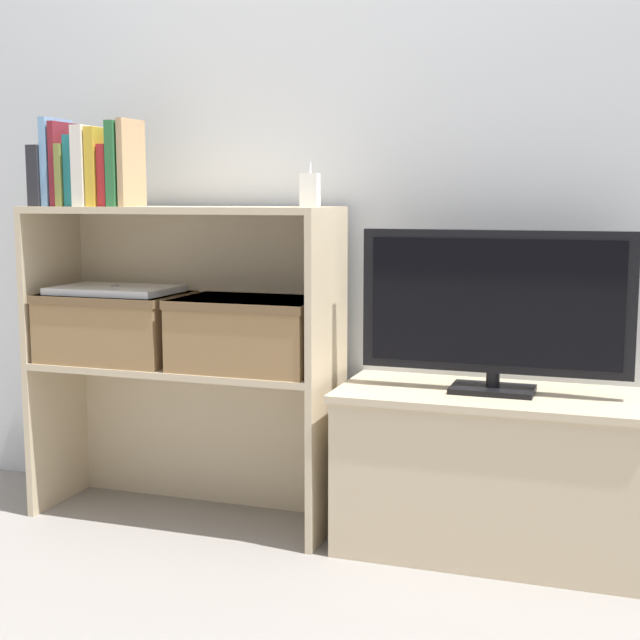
{
  "coord_description": "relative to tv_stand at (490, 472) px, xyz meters",
  "views": [
    {
      "loc": [
        0.8,
        -2.18,
        0.96
      ],
      "look_at": [
        0.0,
        0.16,
        0.62
      ],
      "focal_mm": 50.0,
      "sensor_mm": 36.0,
      "label": 1
    }
  ],
  "objects": [
    {
      "name": "book_teal",
      "position": [
        -1.21,
        -0.08,
        0.82
      ],
      "size": [
        0.03,
        0.13,
        0.2
      ],
      "color": "#1E7075",
      "rests_on": "bookshelf_upper_tier"
    },
    {
      "name": "bookshelf_lower_tier",
      "position": [
        -0.91,
        0.04,
        0.08
      ],
      "size": [
        0.92,
        0.32,
        0.47
      ],
      "color": "#CCB793",
      "rests_on": "ground_plane"
    },
    {
      "name": "book_mustard",
      "position": [
        -1.13,
        -0.08,
        0.83
      ],
      "size": [
        0.03,
        0.15,
        0.23
      ],
      "color": "gold",
      "rests_on": "bookshelf_upper_tier"
    },
    {
      "name": "ground_plane",
      "position": [
        -0.48,
        -0.18,
        -0.22
      ],
      "size": [
        16.0,
        16.0,
        0.0
      ],
      "primitive_type": "plane",
      "color": "gray"
    },
    {
      "name": "wall_back",
      "position": [
        -0.48,
        0.22,
        0.98
      ],
      "size": [
        10.0,
        0.05,
        2.4
      ],
      "color": "silver",
      "rests_on": "ground_plane"
    },
    {
      "name": "baby_monitor",
      "position": [
        -0.51,
        -0.02,
        0.76
      ],
      "size": [
        0.05,
        0.04,
        0.12
      ],
      "color": "white",
      "rests_on": "bookshelf_upper_tier"
    },
    {
      "name": "book_olive",
      "position": [
        -1.23,
        -0.08,
        0.8
      ],
      "size": [
        0.02,
        0.16,
        0.18
      ],
      "color": "olive",
      "rests_on": "bookshelf_upper_tier"
    },
    {
      "name": "bookshelf_upper_tier",
      "position": [
        -0.91,
        0.04,
        0.55
      ],
      "size": [
        0.92,
        0.32,
        0.46
      ],
      "color": "#CCB793",
      "rests_on": "bookshelf_lower_tier"
    },
    {
      "name": "storage_basket_right",
      "position": [
        -0.69,
        -0.03,
        0.36
      ],
      "size": [
        0.42,
        0.29,
        0.2
      ],
      "color": "#937047",
      "rests_on": "bookshelf_lower_tier"
    },
    {
      "name": "book_forest",
      "position": [
        -1.07,
        -0.08,
        0.83
      ],
      "size": [
        0.03,
        0.15,
        0.24
      ],
      "color": "#286638",
      "rests_on": "bookshelf_upper_tier"
    },
    {
      "name": "book_skyblue",
      "position": [
        -1.29,
        -0.08,
        0.84
      ],
      "size": [
        0.02,
        0.14,
        0.26
      ],
      "color": "#709ECC",
      "rests_on": "bookshelf_upper_tier"
    },
    {
      "name": "tv",
      "position": [
        -0.0,
        -0.0,
        0.46
      ],
      "size": [
        0.71,
        0.14,
        0.43
      ],
      "color": "black",
      "rests_on": "tv_stand"
    },
    {
      "name": "laptop",
      "position": [
        -1.13,
        -0.03,
        0.46
      ],
      "size": [
        0.36,
        0.24,
        0.02
      ],
      "color": "white",
      "rests_on": "storage_basket_left"
    },
    {
      "name": "book_charcoal",
      "position": [
        -1.32,
        -0.08,
        0.8
      ],
      "size": [
        0.04,
        0.16,
        0.18
      ],
      "color": "#232328",
      "rests_on": "bookshelf_upper_tier"
    },
    {
      "name": "storage_basket_left",
      "position": [
        -1.13,
        -0.03,
        0.36
      ],
      "size": [
        0.42,
        0.29,
        0.2
      ],
      "color": "#937047",
      "rests_on": "bookshelf_lower_tier"
    },
    {
      "name": "book_maroon",
      "position": [
        -1.26,
        -0.08,
        0.84
      ],
      "size": [
        0.02,
        0.14,
        0.24
      ],
      "color": "maroon",
      "rests_on": "bookshelf_upper_tier"
    },
    {
      "name": "book_crimson",
      "position": [
        -1.1,
        -0.08,
        0.8
      ],
      "size": [
        0.03,
        0.13,
        0.18
      ],
      "color": "#B22328",
      "rests_on": "bookshelf_upper_tier"
    },
    {
      "name": "book_ivory",
      "position": [
        -1.17,
        -0.08,
        0.83
      ],
      "size": [
        0.04,
        0.16,
        0.23
      ],
      "color": "silver",
      "rests_on": "bookshelf_upper_tier"
    },
    {
      "name": "book_tan",
      "position": [
        -1.04,
        -0.08,
        0.84
      ],
      "size": [
        0.02,
        0.13,
        0.25
      ],
      "color": "tan",
      "rests_on": "bookshelf_upper_tier"
    },
    {
      "name": "tv_stand",
      "position": [
        0.0,
        0.0,
        0.0
      ],
      "size": [
        0.83,
        0.38,
        0.45
      ],
      "color": "#CCB793",
      "rests_on": "ground_plane"
    }
  ]
}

